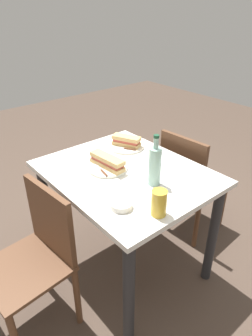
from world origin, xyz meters
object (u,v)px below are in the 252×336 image
at_px(chair_far, 38,253).
at_px(plate_far, 126,146).
at_px(baguette_sandwich_near, 107,161).
at_px(knife_far, 124,148).
at_px(baguette_sandwich_far, 126,141).
at_px(chair_near, 188,179).
at_px(water_bottle, 155,165).
at_px(dining_table, 126,190).
at_px(knife_near, 101,170).
at_px(olive_bowl, 121,205).
at_px(plate_near, 107,168).
at_px(beer_glass, 159,203).

height_order(chair_far, plate_far, chair_far).
distance_m(baguette_sandwich_near, knife_far, 0.27).
height_order(baguette_sandwich_near, baguette_sandwich_far, same).
xyz_separation_m(chair_near, water_bottle, (-0.20, 0.57, 0.40)).
xyz_separation_m(baguette_sandwich_near, knife_far, (0.12, -0.23, -0.03)).
xyz_separation_m(chair_far, chair_near, (-0.01, -1.20, 0.00)).
relative_size(dining_table, knife_near, 5.50).
height_order(chair_far, water_bottle, water_bottle).
relative_size(water_bottle, olive_bowl, 2.69).
distance_m(dining_table, knife_far, 0.31).
distance_m(baguette_sandwich_far, olive_bowl, 0.68).
relative_size(knife_near, plate_far, 0.74).
distance_m(chair_far, baguette_sandwich_far, 0.91).
bearing_deg(plate_far, plate_near, 119.30).
bearing_deg(knife_far, dining_table, 142.23).
bearing_deg(beer_glass, chair_far, 47.21).
bearing_deg(baguette_sandwich_far, plate_far, -90.00).
height_order(baguette_sandwich_near, plate_far, baguette_sandwich_near).
height_order(chair_near, olive_bowl, chair_near).
xyz_separation_m(plate_near, olive_bowl, (-0.35, 0.18, 0.01)).
bearing_deg(baguette_sandwich_near, water_bottle, -162.82).
relative_size(chair_far, plate_near, 3.49).
distance_m(chair_near, water_bottle, 0.72).
bearing_deg(beer_glass, dining_table, -19.57).
xyz_separation_m(chair_far, plate_far, (0.24, -0.81, 0.29)).
distance_m(beer_glass, olive_bowl, 0.19).
bearing_deg(dining_table, knife_far, -37.77).
xyz_separation_m(plate_near, knife_near, (-0.02, 0.06, 0.01)).
distance_m(chair_far, water_bottle, 0.77).
xyz_separation_m(chair_far, knife_far, (0.21, -0.77, 0.30)).
bearing_deg(plate_far, olive_bowl, 138.03).
xyz_separation_m(chair_far, olive_bowl, (-0.27, -0.35, 0.30)).
height_order(plate_near, knife_near, knife_near).
distance_m(baguette_sandwich_near, water_bottle, 0.32).
distance_m(chair_near, plate_far, 0.55).
xyz_separation_m(dining_table, chair_near, (-0.01, -0.60, -0.15)).
bearing_deg(plate_near, plate_far, -60.70).
height_order(knife_near, beer_glass, beer_glass).
bearing_deg(knife_far, olive_bowl, 139.00).
bearing_deg(baguette_sandwich_near, dining_table, -144.05).
xyz_separation_m(dining_table, knife_far, (0.22, -0.17, 0.15)).
bearing_deg(chair_near, beer_glass, 118.48).
bearing_deg(chair_far, plate_near, -80.98).
height_order(baguette_sandwich_far, beer_glass, beer_glass).
bearing_deg(baguette_sandwich_near, plate_far, -60.70).
bearing_deg(knife_far, baguette_sandwich_near, 117.76).
bearing_deg(plate_far, knife_far, 126.76).
height_order(chair_far, beer_glass, beer_glass).
distance_m(plate_near, olive_bowl, 0.40).
height_order(chair_near, plate_far, chair_near).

